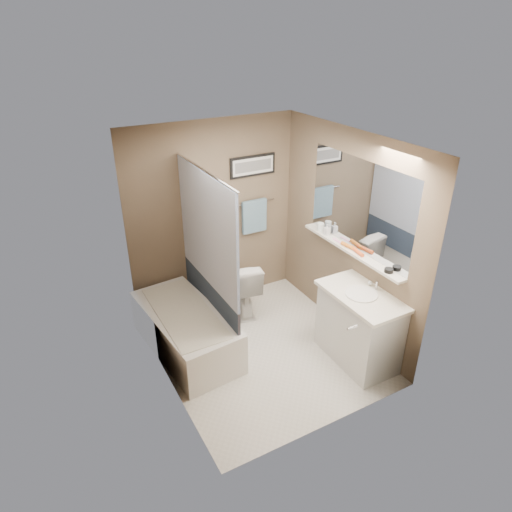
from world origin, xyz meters
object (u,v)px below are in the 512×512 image
toilet (240,286)px  glass_jar (321,227)px  bathtub (186,331)px  hair_brush_front (357,251)px  hair_brush_back (349,246)px  vanity (358,328)px  candle_bowl_near (389,270)px  soap_bottle (327,229)px

toilet → glass_jar: glass_jar is taller
bathtub → hair_brush_front: bearing=-27.0°
bathtub → hair_brush_back: bearing=-22.9°
toilet → vanity: (0.70, -1.47, 0.03)m
candle_bowl_near → vanity: bearing=145.2°
hair_brush_front → hair_brush_back: size_ratio=1.00×
candle_bowl_near → hair_brush_front: bearing=90.0°
vanity → glass_jar: bearing=81.1°
hair_brush_front → glass_jar: glass_jar is taller
toilet → hair_brush_back: 1.52m
bathtub → soap_bottle: soap_bottle is taller
toilet → hair_brush_back: bearing=143.1°
toilet → vanity: 1.63m
candle_bowl_near → glass_jar: 1.16m
hair_brush_back → soap_bottle: (0.00, 0.41, 0.05)m
glass_jar → soap_bottle: size_ratio=0.74×
candle_bowl_near → glass_jar: (0.00, 1.16, 0.03)m
bathtub → vanity: bearing=-39.0°
candle_bowl_near → glass_jar: size_ratio=0.90×
vanity → glass_jar: glass_jar is taller
bathtub → glass_jar: glass_jar is taller
bathtub → soap_bottle: size_ratio=11.14×
hair_brush_front → glass_jar: 0.68m
hair_brush_back → bathtub: bearing=162.6°
toilet → glass_jar: bearing=164.7°
candle_bowl_near → hair_brush_back: (0.00, 0.63, 0.00)m
toilet → bathtub: bearing=35.2°
toilet → vanity: bearing=126.2°
candle_bowl_near → hair_brush_front: hair_brush_front is taller
toilet → soap_bottle: soap_bottle is taller
bathtub → soap_bottle: bearing=-10.3°
toilet → glass_jar: (0.88, -0.43, 0.80)m
vanity → candle_bowl_near: size_ratio=10.00×
bathtub → glass_jar: 2.01m
vanity → hair_brush_front: bearing=63.7°
hair_brush_front → vanity: bearing=-117.5°
hair_brush_back → glass_jar: glass_jar is taller
candle_bowl_near → hair_brush_front: (0.00, 0.48, 0.00)m
hair_brush_front → hair_brush_back: 0.14m
glass_jar → hair_brush_front: bearing=-90.0°
hair_brush_front → soap_bottle: soap_bottle is taller
hair_brush_back → vanity: bearing=-110.3°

